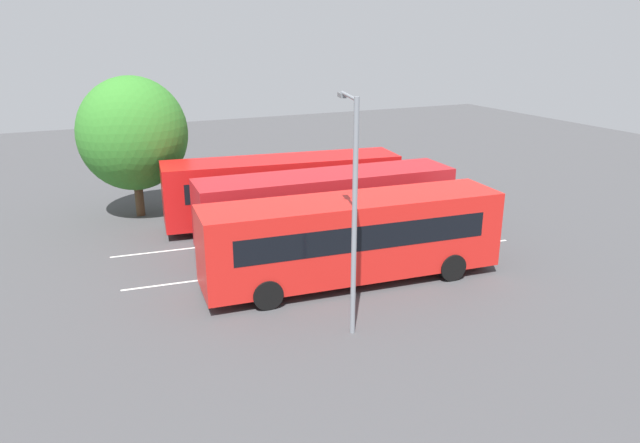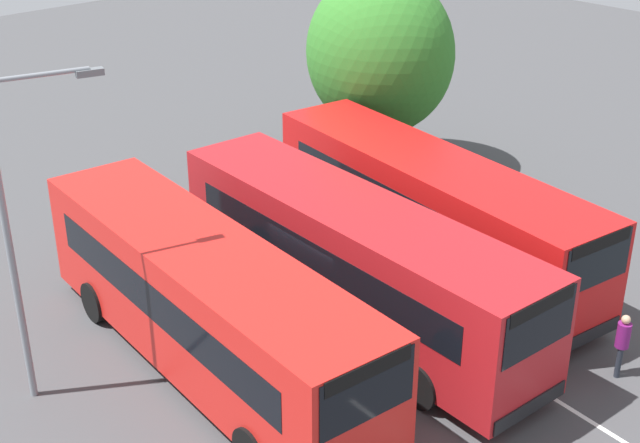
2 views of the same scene
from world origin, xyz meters
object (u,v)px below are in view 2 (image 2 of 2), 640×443
(bus_center_right, at_px, (432,209))
(depot_tree, at_px, (380,53))
(pedestrian, at_px, (622,341))
(street_lamp, at_px, (17,222))
(bus_far_left, at_px, (206,302))
(bus_center_left, at_px, (354,259))

(bus_center_right, xyz_separation_m, depot_tree, (-6.22, 4.32, 2.40))
(pedestrian, height_order, street_lamp, street_lamp)
(pedestrian, distance_m, depot_tree, 14.11)
(bus_far_left, height_order, street_lamp, street_lamp)
(bus_center_left, height_order, pedestrian, bus_center_left)
(bus_far_left, height_order, bus_center_right, same)
(bus_center_left, xyz_separation_m, pedestrian, (5.87, 2.85, -0.86))
(street_lamp, bearing_deg, bus_center_right, 5.18)
(bus_center_right, bearing_deg, bus_center_left, -72.50)
(bus_center_left, relative_size, street_lamp, 1.56)
(bus_center_right, xyz_separation_m, pedestrian, (6.50, -0.82, -0.86))
(bus_center_left, bearing_deg, pedestrian, 29.50)
(bus_center_right, distance_m, depot_tree, 7.95)
(pedestrian, xyz_separation_m, depot_tree, (-12.72, 5.14, 3.26))
(bus_far_left, xyz_separation_m, bus_center_left, (0.80, 3.95, 0.00))
(pedestrian, relative_size, street_lamp, 0.22)
(bus_center_left, xyz_separation_m, street_lamp, (-2.61, -7.25, 2.46))
(bus_center_right, height_order, pedestrian, bus_center_right)
(bus_center_left, relative_size, pedestrian, 7.12)
(street_lamp, bearing_deg, depot_tree, 31.01)
(bus_center_left, height_order, bus_center_right, same)
(pedestrian, distance_m, street_lamp, 13.60)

